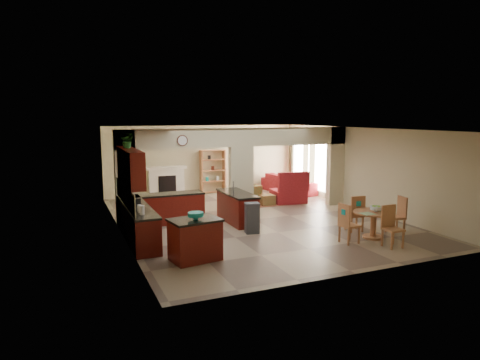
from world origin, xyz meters
name	(u,v)px	position (x,y,z in m)	size (l,w,h in m)	color
floor	(254,219)	(0.00, 0.00, 0.00)	(10.00, 10.00, 0.00)	#86755C
ceiling	(254,129)	(0.00, 0.00, 2.80)	(10.00, 10.00, 0.00)	white
wall_back	(203,159)	(0.00, 5.00, 1.40)	(8.00, 8.00, 0.00)	#BEB48B
wall_front	(359,207)	(0.00, -5.00, 1.40)	(8.00, 8.00, 0.00)	#BEB48B
wall_left	(120,183)	(-4.00, 0.00, 1.40)	(10.00, 10.00, 0.00)	#BEB48B
wall_right	(360,169)	(4.00, 0.00, 1.40)	(10.00, 10.00, 0.00)	#BEB48B
partition_left_pier	(126,177)	(-3.70, 1.00, 1.40)	(0.60, 0.25, 2.80)	#BEB48B
partition_center_pier	(241,180)	(0.00, 1.00, 1.10)	(0.80, 0.25, 2.20)	#BEB48B
partition_right_pier	(335,166)	(3.70, 1.00, 1.40)	(0.60, 0.25, 2.80)	#BEB48B
partition_header	(241,137)	(0.00, 1.00, 2.50)	(8.00, 0.25, 0.60)	#BEB48B
kitchen_counter	(150,216)	(-3.26, -0.25, 0.46)	(2.52, 3.29, 1.48)	#3E0B07
upper_cabinets	(130,167)	(-3.82, -0.80, 1.92)	(0.35, 2.40, 0.90)	#3E0B07
peninsula	(237,207)	(-0.60, -0.11, 0.46)	(0.70, 1.85, 0.91)	#3E0B07
wall_clock	(182,141)	(-2.00, 0.85, 2.45)	(0.34, 0.34, 0.03)	#4C2519
rug	(259,204)	(1.20, 2.10, 0.01)	(1.60, 1.30, 0.01)	brown
fireplace	(166,181)	(-1.60, 4.83, 0.61)	(1.60, 0.35, 1.20)	white
shelving_unit	(213,172)	(0.35, 4.82, 0.90)	(1.00, 0.32, 1.80)	#A45C38
window_a	(321,167)	(3.97, 2.30, 1.20)	(0.02, 0.90, 1.90)	white
window_b	(299,163)	(3.97, 4.00, 1.20)	(0.02, 0.90, 1.90)	white
glazed_door	(310,168)	(3.97, 3.15, 1.05)	(0.02, 0.70, 2.10)	white
drape_a_left	(329,169)	(3.93, 1.70, 1.20)	(0.10, 0.28, 2.30)	#41211A
drape_a_right	(312,165)	(3.93, 2.90, 1.20)	(0.10, 0.28, 2.30)	#41211A
drape_b_left	(306,164)	(3.93, 3.40, 1.20)	(0.10, 0.28, 2.30)	#41211A
drape_b_right	(291,161)	(3.93, 4.60, 1.20)	(0.10, 0.28, 2.30)	#41211A
ceiling_fan	(257,132)	(1.50, 3.00, 2.56)	(1.00, 1.00, 0.10)	white
kitchen_island	(195,239)	(-2.77, -2.89, 0.47)	(1.19, 0.93, 0.94)	#3E0B07
teal_bowl	(196,216)	(-2.77, -2.96, 1.02)	(0.35, 0.35, 0.16)	teal
trash_can	(252,219)	(-0.69, -1.38, 0.39)	(0.37, 0.31, 0.78)	#313234
dining_table	(374,220)	(2.05, -3.07, 0.48)	(1.05, 1.05, 0.71)	#A45C38
fruit_bowl	(376,209)	(2.08, -3.11, 0.80)	(0.31, 0.31, 0.17)	#6CB326
sofa	(289,184)	(3.30, 3.68, 0.38)	(1.01, 2.59, 0.76)	maroon
chaise	(288,196)	(2.30, 1.93, 0.24)	(1.18, 0.96, 0.47)	maroon
armchair	(247,194)	(0.75, 2.19, 0.37)	(0.79, 0.81, 0.74)	maroon
ottoman	(266,200)	(1.34, 1.83, 0.19)	(0.51, 0.51, 0.37)	maroon
plant	(127,141)	(-3.82, -0.52, 2.56)	(0.35, 0.30, 0.39)	#165216
chair_north	(356,212)	(2.02, -2.38, 0.55)	(0.48, 0.48, 1.02)	#A45C38
chair_east	(398,214)	(2.98, -2.96, 0.55)	(0.48, 0.48, 1.02)	#A45C38
chair_south	(391,224)	(1.95, -3.81, 0.55)	(0.43, 0.43, 1.02)	#A45C38
chair_west	(347,222)	(1.12, -3.18, 0.55)	(0.45, 0.45, 1.02)	#A45C38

